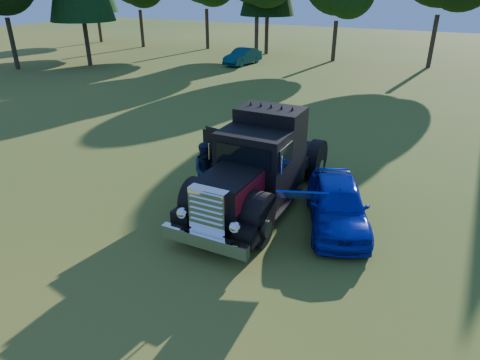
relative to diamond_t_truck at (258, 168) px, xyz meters
name	(u,v)px	position (x,y,z in m)	size (l,w,h in m)	color
ground	(197,217)	(-1.34, -1.57, -1.28)	(120.00, 120.00, 0.00)	#315819
diamond_t_truck	(258,168)	(0.00, 0.00, 0.00)	(3.36, 7.16, 3.00)	black
hotrod_coupe	(337,204)	(2.58, -0.08, -0.58)	(2.99, 4.43, 1.89)	#07079D
spectator_near	(220,172)	(-1.39, 0.02, -0.42)	(0.63, 0.41, 1.72)	#1C2441
spectator_far	(206,170)	(-1.78, -0.20, -0.34)	(0.92, 0.71, 1.89)	#1D2B44
distant_teal_car	(243,56)	(-11.78, 22.60, -0.61)	(1.43, 4.09, 1.35)	#0B423F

